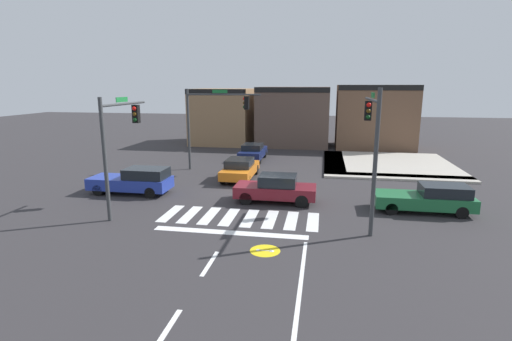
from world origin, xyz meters
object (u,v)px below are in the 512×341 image
traffic_signal_southwest (120,133)px  traffic_signal_southeast (372,133)px  car_orange (240,169)px  car_green (428,198)px  car_navy (253,152)px  traffic_signal_northwest (214,114)px  car_blue (135,181)px  car_maroon (276,188)px

traffic_signal_southwest → traffic_signal_southeast: traffic_signal_southeast is taller
car_orange → car_green: (10.77, -5.22, -0.01)m
traffic_signal_southeast → car_navy: traffic_signal_southeast is taller
traffic_signal_northwest → car_blue: 8.27m
car_blue → car_green: size_ratio=1.00×
traffic_signal_northwest → traffic_signal_southwest: bearing=-100.4°
traffic_signal_southeast → car_green: 5.15m
traffic_signal_southeast → car_green: bearing=-56.7°
traffic_signal_southeast → car_maroon: traffic_signal_southeast is taller
traffic_signal_southeast → car_green: traffic_signal_southeast is taller
traffic_signal_southwest → car_navy: size_ratio=1.31×
car_green → traffic_signal_southeast: bearing=33.3°
car_orange → car_blue: bearing=-49.6°
car_blue → car_navy: 12.32m
traffic_signal_southwest → car_maroon: (7.35, 2.84, -3.20)m
car_blue → car_maroon: 8.39m
car_blue → traffic_signal_southeast: bearing=168.0°
traffic_signal_northwest → car_orange: size_ratio=1.32×
car_green → car_maroon: bearing=-2.9°
car_navy → traffic_signal_northwest: bearing=-26.4°
car_green → car_blue: bearing=-2.4°
traffic_signal_southeast → car_navy: size_ratio=1.41×
car_orange → car_maroon: 5.71m
car_blue → car_orange: car_blue is taller
traffic_signal_northwest → car_green: 15.67m
traffic_signal_northwest → car_navy: traffic_signal_northwest is taller
car_green → car_maroon: car_maroon is taller
traffic_signal_southwest → traffic_signal_northwest: traffic_signal_northwest is taller
traffic_signal_southwest → car_blue: bearing=18.3°
traffic_signal_northwest → car_navy: size_ratio=1.37×
traffic_signal_northwest → car_navy: (2.13, 4.28, -3.44)m
car_green → traffic_signal_northwest: bearing=-30.0°
car_green → car_navy: 16.29m
car_blue → car_maroon: size_ratio=1.08×
car_navy → car_maroon: car_maroon is taller
traffic_signal_southwest → traffic_signal_northwest: (1.85, 10.09, 0.22)m
car_navy → traffic_signal_southwest: bearing=-15.5°
car_orange → car_navy: size_ratio=1.04×
traffic_signal_southwest → traffic_signal_southeast: (11.91, 0.37, 0.23)m
traffic_signal_northwest → car_orange: 4.88m
car_blue → traffic_signal_northwest: bearing=-112.5°
traffic_signal_northwest → traffic_signal_southeast: size_ratio=0.97×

